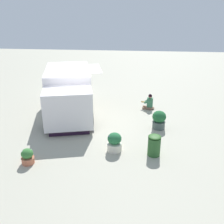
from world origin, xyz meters
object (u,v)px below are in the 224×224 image
food_truck (69,94)px  planter_flowering_far (27,156)px  person_customer (149,103)px  trash_bin (154,145)px  planter_flowering_near (114,142)px  planter_flowering_side (159,120)px

food_truck → planter_flowering_far: bearing=174.7°
person_customer → trash_bin: (-4.70, -0.01, 0.10)m
planter_flowering_far → person_customer: bearing=-38.7°
food_truck → trash_bin: bearing=-130.8°
person_customer → planter_flowering_near: bearing=161.5°
planter_flowering_side → trash_bin: (-2.34, 0.35, -0.01)m
food_truck → planter_flowering_near: size_ratio=6.85×
planter_flowering_near → planter_flowering_side: (2.17, -1.87, 0.07)m
planter_flowering_near → trash_bin: bearing=-96.5°
planter_flowering_side → trash_bin: bearing=171.6°
planter_flowering_near → planter_flowering_far: bearing=110.9°
planter_flowering_near → trash_bin: size_ratio=0.92×
planter_flowering_near → trash_bin: (-0.17, -1.52, 0.05)m
planter_flowering_near → trash_bin: 1.53m
food_truck → planter_flowering_far: size_ratio=8.93×
food_truck → planter_flowering_far: (-4.57, 0.43, -0.81)m
person_customer → planter_flowering_far: size_ratio=1.45×
planter_flowering_near → person_customer: bearing=-18.5°
food_truck → trash_bin: 5.52m
food_truck → planter_flowering_side: (-1.23, -4.49, -0.66)m
planter_flowering_side → food_truck: bearing=74.7°
food_truck → planter_flowering_near: (-3.40, -2.62, -0.73)m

